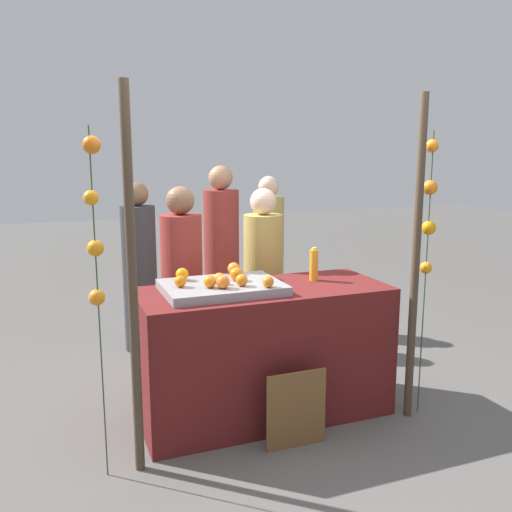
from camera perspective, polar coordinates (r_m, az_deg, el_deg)
name	(u,v)px	position (r m, az deg, el deg)	size (l,w,h in m)	color
ground_plane	(263,413)	(4.16, 0.77, -15.84)	(24.00, 24.00, 0.00)	#565451
stall_counter	(264,352)	(3.97, 0.79, -9.84)	(1.74, 0.72, 0.93)	#5B1919
orange_tray	(222,287)	(3.73, -3.52, -3.25)	(0.79, 0.56, 0.06)	gray
orange_0	(219,279)	(3.69, -3.79, -2.34)	(0.08, 0.08, 0.08)	orange
orange_1	(268,282)	(3.60, 1.26, -2.66)	(0.08, 0.08, 0.08)	orange
orange_2	(236,274)	(3.78, -2.03, -1.88)	(0.09, 0.09, 0.09)	orange
orange_3	(180,281)	(3.64, -7.83, -2.59)	(0.08, 0.08, 0.08)	orange
orange_4	(234,268)	(3.97, -2.31, -1.30)	(0.09, 0.09, 0.09)	orange
orange_5	(182,274)	(3.82, -7.63, -1.87)	(0.09, 0.09, 0.09)	orange
orange_6	(242,280)	(3.63, -1.48, -2.51)	(0.08, 0.08, 0.08)	orange
orange_7	(210,282)	(3.60, -4.79, -2.64)	(0.08, 0.08, 0.08)	orange
orange_8	(223,282)	(3.57, -3.42, -2.66)	(0.09, 0.09, 0.09)	orange
juice_bottle	(314,265)	(4.06, 5.98, -0.91)	(0.06, 0.06, 0.24)	orange
chalkboard_sign	(296,410)	(3.64, 4.12, -15.59)	(0.41, 0.03, 0.52)	brown
vendor_left	(183,296)	(4.37, -7.58, -4.12)	(0.32, 0.32, 1.60)	maroon
vendor_right	(263,291)	(4.56, 0.72, -3.58)	(0.31, 0.31, 1.57)	tan
crowd_person_0	(222,260)	(5.43, -3.56, -0.45)	(0.35, 0.35, 1.72)	maroon
crowd_person_1	(268,258)	(5.85, 1.30, -0.18)	(0.32, 0.32, 1.61)	tan
crowd_person_2	(140,273)	(5.28, -11.89, -1.75)	(0.32, 0.32, 1.58)	#333338
canopy_post_left	(133,287)	(3.16, -12.62, -3.09)	(0.06, 0.06, 2.24)	#473828
canopy_post_right	(416,262)	(3.91, 16.13, -0.62)	(0.06, 0.06, 2.24)	#473828
garland_strand_left	(94,226)	(3.08, -16.36, 2.97)	(0.11, 0.11, 1.99)	#2D4C23
garland_strand_right	(429,209)	(3.93, 17.43, 4.69)	(0.11, 0.11, 1.99)	#2D4C23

